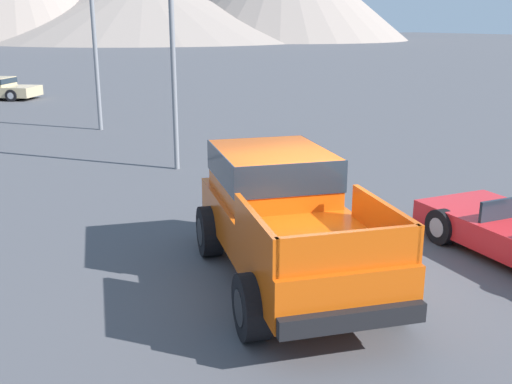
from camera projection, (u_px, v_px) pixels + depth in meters
ground_plane at (310, 283)px, 9.41m from camera, size 320.00×320.00×0.00m
orange_pickup_truck at (283, 210)px, 9.43m from camera, size 3.23×5.36×1.95m
traffic_light_crosswalk at (106, 15)px, 20.25m from camera, size 0.38×4.33×5.93m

